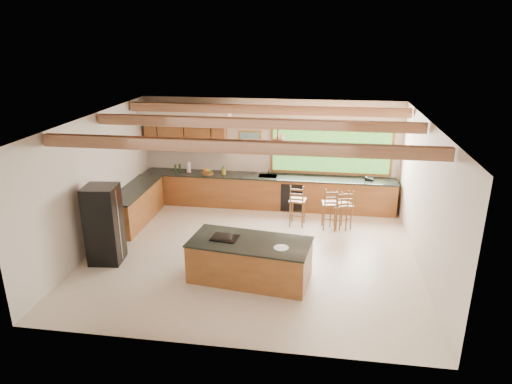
# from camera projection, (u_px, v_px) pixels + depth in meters

# --- Properties ---
(ground) EXTENTS (7.20, 7.20, 0.00)m
(ground) POSITION_uv_depth(u_px,v_px,m) (252.00, 253.00, 10.27)
(ground) COLOR beige
(ground) RESTS_ON ground
(room_shell) EXTENTS (7.27, 6.54, 3.02)m
(room_shell) POSITION_uv_depth(u_px,v_px,m) (249.00, 150.00, 10.16)
(room_shell) COLOR beige
(room_shell) RESTS_ON ground
(counter_run) EXTENTS (7.12, 3.10, 1.22)m
(counter_run) POSITION_uv_depth(u_px,v_px,m) (237.00, 195.00, 12.57)
(counter_run) COLOR brown
(counter_run) RESTS_ON ground
(island) EXTENTS (2.50, 1.41, 0.85)m
(island) POSITION_uv_depth(u_px,v_px,m) (250.00, 260.00, 9.10)
(island) COLOR brown
(island) RESTS_ON ground
(refrigerator) EXTENTS (0.73, 0.71, 1.71)m
(refrigerator) POSITION_uv_depth(u_px,v_px,m) (104.00, 224.00, 9.66)
(refrigerator) COLOR black
(refrigerator) RESTS_ON ground
(bar_stool_a) EXTENTS (0.44, 0.44, 1.12)m
(bar_stool_a) POSITION_uv_depth(u_px,v_px,m) (298.00, 201.00, 11.51)
(bar_stool_a) COLOR brown
(bar_stool_a) RESTS_ON ground
(bar_stool_b) EXTENTS (0.44, 0.44, 1.11)m
(bar_stool_b) POSITION_uv_depth(u_px,v_px,m) (330.00, 205.00, 11.32)
(bar_stool_b) COLOR brown
(bar_stool_b) RESTS_ON ground
(bar_stool_c) EXTENTS (0.48, 0.48, 1.04)m
(bar_stool_c) POSITION_uv_depth(u_px,v_px,m) (344.00, 206.00, 11.34)
(bar_stool_c) COLOR brown
(bar_stool_c) RESTS_ON ground
(bar_stool_d) EXTENTS (0.49, 0.49, 1.07)m
(bar_stool_d) POSITION_uv_depth(u_px,v_px,m) (339.00, 206.00, 11.28)
(bar_stool_d) COLOR brown
(bar_stool_d) RESTS_ON ground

